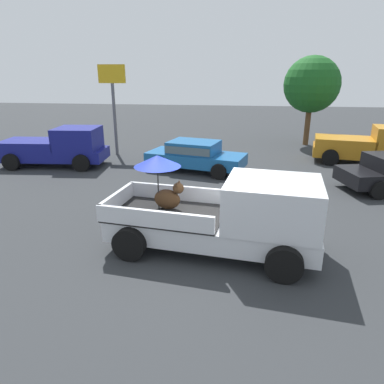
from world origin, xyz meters
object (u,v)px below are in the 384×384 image
pickup_truck_far (371,146)px  motel_sign (113,92)px  pickup_truck_red (58,147)px  parked_sedan_near (195,154)px  pickup_truck_main (230,215)px

pickup_truck_far → motel_sign: (-12.78, 0.31, 2.37)m
pickup_truck_red → parked_sedan_near: (6.47, -0.03, -0.13)m
pickup_truck_main → pickup_truck_far: (6.41, 9.66, -0.09)m
pickup_truck_far → parked_sedan_near: (-8.18, -2.41, -0.13)m
pickup_truck_red → pickup_truck_far: bearing=4.3°
pickup_truck_red → pickup_truck_main: bearing=-46.4°
parked_sedan_near → motel_sign: bearing=163.2°
pickup_truck_red → motel_sign: bearing=50.2°
pickup_truck_far → motel_sign: size_ratio=1.10×
pickup_truck_far → parked_sedan_near: size_ratio=1.10×
parked_sedan_near → pickup_truck_main: bearing=-62.5°
pickup_truck_red → parked_sedan_near: bearing=-5.3°
pickup_truck_main → motel_sign: bearing=129.8°
pickup_truck_far → pickup_truck_red: bearing=-160.2°
pickup_truck_main → pickup_truck_red: 11.00m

